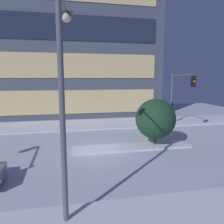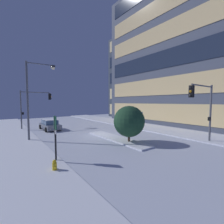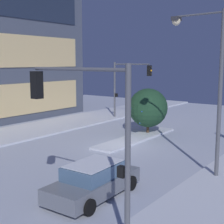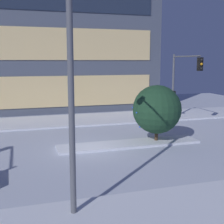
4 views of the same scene
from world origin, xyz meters
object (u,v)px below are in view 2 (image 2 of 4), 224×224
street_lamp_arched (35,90)px  parking_info_sign (55,133)px  car_near (50,125)px  traffic_light_corner_near_left (34,103)px  fire_hydrant (55,166)px  traffic_light_corner_far_right (203,103)px  decorated_tree_median (129,121)px

street_lamp_arched → parking_info_sign: street_lamp_arched is taller
car_near → traffic_light_corner_near_left: traffic_light_corner_near_left is taller
street_lamp_arched → fire_hydrant: (8.74, -0.64, -4.96)m
fire_hydrant → parking_info_sign: 2.29m
traffic_light_corner_far_right → fire_hydrant: size_ratio=7.80×
parking_info_sign → decorated_tree_median: (-0.58, 7.31, 0.13)m
traffic_light_corner_far_right → street_lamp_arched: size_ratio=0.70×
parking_info_sign → fire_hydrant: bearing=-106.5°
decorated_tree_median → parking_info_sign: bearing=-85.5°
parking_info_sign → decorated_tree_median: 7.33m
traffic_light_corner_near_left → traffic_light_corner_far_right: 22.20m
car_near → parking_info_sign: bearing=-14.6°
traffic_light_corner_near_left → street_lamp_arched: size_ratio=0.70×
car_near → fire_hydrant: (14.21, -3.40, -0.36)m
traffic_light_corner_far_right → street_lamp_arched: bearing=-43.1°
street_lamp_arched → decorated_tree_median: 10.31m
traffic_light_corner_near_left → decorated_tree_median: size_ratio=1.55×
street_lamp_arched → parking_info_sign: bearing=-85.6°
traffic_light_corner_far_right → car_near: bearing=-60.8°
parking_info_sign → traffic_light_corner_near_left: bearing=88.0°
traffic_light_corner_near_left → fire_hydrant: bearing=-96.1°
street_lamp_arched → fire_hydrant: 10.07m
street_lamp_arched → parking_info_sign: size_ratio=2.61×
street_lamp_arched → traffic_light_corner_far_right: bearing=-37.7°
street_lamp_arched → decorated_tree_median: size_ratio=2.22×
car_near → decorated_tree_median: bearing=18.1°
traffic_light_corner_near_left → street_lamp_arched: 8.05m
fire_hydrant → parking_info_sign: parking_info_sign is taller
parking_info_sign → car_near: bearing=80.0°
car_near → street_lamp_arched: (5.47, -2.75, 4.60)m
street_lamp_arched → fire_hydrant: street_lamp_arched is taller
traffic_light_corner_far_right → fire_hydrant: bearing=-11.7°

